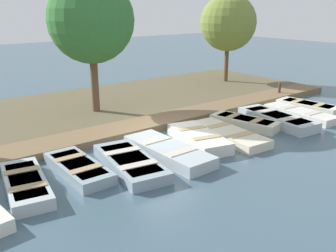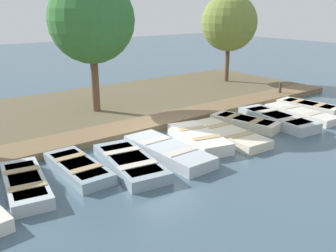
# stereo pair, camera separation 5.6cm
# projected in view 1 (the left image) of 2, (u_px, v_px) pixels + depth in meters

# --- Properties ---
(ground_plane) EXTENTS (80.00, 80.00, 0.00)m
(ground_plane) POSITION_uv_depth(u_px,v_px,m) (163.00, 136.00, 14.00)
(ground_plane) COLOR #425B6B
(shore_bank) EXTENTS (8.00, 24.00, 0.18)m
(shore_bank) POSITION_uv_depth(u_px,v_px,m) (99.00, 107.00, 17.73)
(shore_bank) COLOR brown
(shore_bank) RESTS_ON ground_plane
(dock_walkway) EXTENTS (1.46, 23.19, 0.27)m
(dock_walkway) POSITION_uv_depth(u_px,v_px,m) (145.00, 125.00, 14.87)
(dock_walkway) COLOR brown
(dock_walkway) RESTS_ON ground_plane
(rowboat_2) EXTENTS (3.01, 1.46, 0.36)m
(rowboat_2) POSITION_uv_depth(u_px,v_px,m) (26.00, 184.00, 9.87)
(rowboat_2) COLOR #B2BCC1
(rowboat_2) RESTS_ON ground_plane
(rowboat_3) EXTENTS (2.77, 1.03, 0.34)m
(rowboat_3) POSITION_uv_depth(u_px,v_px,m) (78.00, 168.00, 10.88)
(rowboat_3) COLOR #8C9EA8
(rowboat_3) RESTS_ON ground_plane
(rowboat_4) EXTENTS (3.32, 1.72, 0.36)m
(rowboat_4) POSITION_uv_depth(u_px,v_px,m) (130.00, 163.00, 11.22)
(rowboat_4) COLOR #8C9EA8
(rowboat_4) RESTS_ON ground_plane
(rowboat_5) EXTENTS (3.44, 1.23, 0.40)m
(rowboat_5) POSITION_uv_depth(u_px,v_px,m) (168.00, 151.00, 12.05)
(rowboat_5) COLOR #B2BCC1
(rowboat_5) RESTS_ON ground_plane
(rowboat_6) EXTENTS (3.04, 1.78, 0.43)m
(rowboat_6) POSITION_uv_depth(u_px,v_px,m) (199.00, 138.00, 13.17)
(rowboat_6) COLOR silver
(rowboat_6) RESTS_ON ground_plane
(rowboat_7) EXTENTS (3.41, 1.44, 0.34)m
(rowboat_7) POSITION_uv_depth(u_px,v_px,m) (228.00, 134.00, 13.73)
(rowboat_7) COLOR beige
(rowboat_7) RESTS_ON ground_plane
(rowboat_8) EXTENTS (2.90, 1.55, 0.38)m
(rowboat_8) POSITION_uv_depth(u_px,v_px,m) (245.00, 122.00, 15.05)
(rowboat_8) COLOR beige
(rowboat_8) RESTS_ON ground_plane
(rowboat_9) EXTENTS (3.56, 1.58, 0.41)m
(rowboat_9) POSITION_uv_depth(u_px,v_px,m) (277.00, 119.00, 15.42)
(rowboat_9) COLOR #B2BCC1
(rowboat_9) RESTS_ON ground_plane
(rowboat_10) EXTENTS (3.29, 1.21, 0.34)m
(rowboat_10) POSITION_uv_depth(u_px,v_px,m) (300.00, 113.00, 16.35)
(rowboat_10) COLOR silver
(rowboat_10) RESTS_ON ground_plane
(rowboat_11) EXTENTS (2.87, 1.31, 0.38)m
(rowboat_11) POSITION_uv_depth(u_px,v_px,m) (308.00, 106.00, 17.40)
(rowboat_11) COLOR silver
(rowboat_11) RESTS_ON ground_plane
(mooring_post_far) EXTENTS (0.14, 0.14, 0.82)m
(mooring_post_far) POSITION_uv_depth(u_px,v_px,m) (279.00, 90.00, 19.76)
(mooring_post_far) COLOR #47382D
(mooring_post_far) RESTS_ON ground_plane
(park_tree_left) EXTENTS (3.62, 3.62, 5.91)m
(park_tree_left) POSITION_uv_depth(u_px,v_px,m) (91.00, 20.00, 15.53)
(park_tree_left) COLOR brown
(park_tree_left) RESTS_ON ground_plane
(park_tree_center) EXTENTS (3.35, 3.35, 5.37)m
(park_tree_center) POSITION_uv_depth(u_px,v_px,m) (228.00, 23.00, 22.24)
(park_tree_center) COLOR brown
(park_tree_center) RESTS_ON ground_plane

